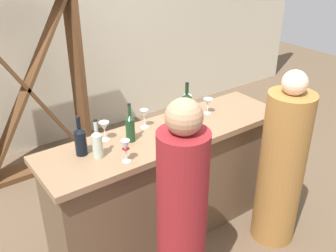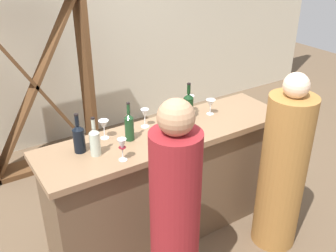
{
  "view_description": "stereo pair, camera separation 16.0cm",
  "coord_description": "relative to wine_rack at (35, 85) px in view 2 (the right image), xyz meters",
  "views": [
    {
      "loc": [
        -1.58,
        -2.18,
        2.42
      ],
      "look_at": [
        0.0,
        0.0,
        1.04
      ],
      "focal_mm": 41.6,
      "sensor_mm": 36.0,
      "label": 1
    },
    {
      "loc": [
        -1.45,
        -2.27,
        2.42
      ],
      "look_at": [
        0.0,
        0.0,
        1.04
      ],
      "focal_mm": 41.6,
      "sensor_mm": 36.0,
      "label": 2
    }
  ],
  "objects": [
    {
      "name": "wine_glass_far_left",
      "position": [
        0.47,
        -1.48,
        0.13
      ],
      "size": [
        0.07,
        0.07,
        0.15
      ],
      "color": "white",
      "rests_on": "bar_counter"
    },
    {
      "name": "back_wall",
      "position": [
        0.58,
        0.55,
        0.43
      ],
      "size": [
        8.0,
        0.1,
        2.8
      ],
      "primitive_type": "cube",
      "color": "beige",
      "rests_on": "ground"
    },
    {
      "name": "person_left_guest",
      "position": [
        0.21,
        -2.31,
        -0.22
      ],
      "size": [
        0.41,
        0.41,
        1.59
      ],
      "rotation": [
        0.0,
        0.0,
        1.91
      ],
      "color": "maroon",
      "rests_on": "ground"
    },
    {
      "name": "wine_glass_near_right",
      "position": [
        0.12,
        -1.48,
        0.13
      ],
      "size": [
        0.08,
        0.08,
        0.15
      ],
      "color": "white",
      "rests_on": "bar_counter"
    },
    {
      "name": "wine_bottle_second_left_clear_pale",
      "position": [
        -0.03,
        -1.67,
        0.13
      ],
      "size": [
        0.07,
        0.07,
        0.29
      ],
      "color": "#B7C6B2",
      "rests_on": "bar_counter"
    },
    {
      "name": "wine_glass_near_left",
      "position": [
        0.1,
        -1.83,
        0.14
      ],
      "size": [
        0.06,
        0.06,
        0.17
      ],
      "color": "white",
      "rests_on": "bar_counter"
    },
    {
      "name": "ground_plane",
      "position": [
        0.58,
        -1.65,
        -0.97
      ],
      "size": [
        12.0,
        12.0,
        0.0
      ],
      "primitive_type": "plane",
      "color": "brown"
    },
    {
      "name": "wine_bottle_second_right_dark_green",
      "position": [
        0.85,
        -1.54,
        0.14
      ],
      "size": [
        0.08,
        0.08,
        0.32
      ],
      "color": "black",
      "rests_on": "bar_counter"
    },
    {
      "name": "wine_glass_near_center",
      "position": [
        1.06,
        -1.57,
        0.12
      ],
      "size": [
        0.08,
        0.08,
        0.13
      ],
      "color": "white",
      "rests_on": "bar_counter"
    },
    {
      "name": "wine_rack",
      "position": [
        0.0,
        0.0,
        0.0
      ],
      "size": [
        1.19,
        0.28,
        1.94
      ],
      "color": "brown",
      "rests_on": "ground"
    },
    {
      "name": "person_center_guest",
      "position": [
        1.29,
        -2.23,
        -0.27
      ],
      "size": [
        0.43,
        0.43,
        1.52
      ],
      "rotation": [
        0.0,
        0.0,
        1.37
      ],
      "color": "#9E6B33",
      "rests_on": "ground"
    },
    {
      "name": "wine_glass_far_center",
      "position": [
        0.93,
        -1.45,
        0.14
      ],
      "size": [
        0.07,
        0.07,
        0.16
      ],
      "color": "white",
      "rests_on": "bar_counter"
    },
    {
      "name": "bar_counter",
      "position": [
        0.58,
        -1.65,
        -0.47
      ],
      "size": [
        2.08,
        0.58,
        0.99
      ],
      "color": "brown",
      "rests_on": "ground"
    },
    {
      "name": "wine_bottle_leftmost_near_black",
      "position": [
        -0.11,
        -1.57,
        0.14
      ],
      "size": [
        0.08,
        0.08,
        0.3
      ],
      "color": "black",
      "rests_on": "bar_counter"
    },
    {
      "name": "wine_bottle_center_olive_green",
      "position": [
        0.27,
        -1.6,
        0.14
      ],
      "size": [
        0.07,
        0.07,
        0.3
      ],
      "color": "#193D1E",
      "rests_on": "bar_counter"
    }
  ]
}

